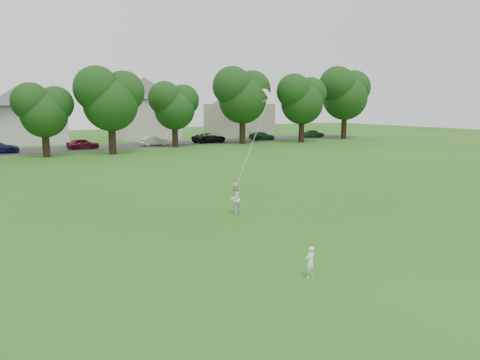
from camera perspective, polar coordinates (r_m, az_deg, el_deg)
ground at (r=15.80m, az=3.97°, el=-9.26°), size 160.00×160.00×0.00m
street at (r=54.95m, az=-23.21°, el=3.33°), size 90.00×7.00×0.01m
toddler at (r=13.93m, az=8.57°, el=-9.87°), size 0.38×0.28×0.94m
older_boy at (r=21.35m, az=-0.69°, el=-2.30°), size 0.89×0.85×1.46m
kite at (r=22.61m, az=1.60°, el=4.72°), size 2.17×1.38×5.69m
tree_row at (r=49.56m, az=-18.46°, el=10.23°), size 83.42×8.90×10.51m
parked_cars at (r=54.62m, az=-19.42°, el=4.16°), size 71.77×2.32×1.28m
house_row at (r=64.60m, az=-25.10°, el=8.33°), size 77.30×14.21×10.22m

